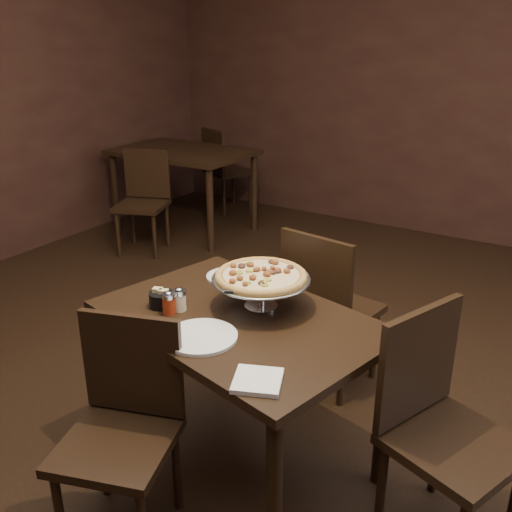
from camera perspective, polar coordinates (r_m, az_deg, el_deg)
The scene contains 16 objects.
room at distance 2.06m, azimuth 0.18°, elevation 11.38°, with size 6.04×7.04×2.84m.
dining_table at distance 2.34m, azimuth -1.70°, elevation -8.05°, with size 1.27×0.99×0.70m.
background_table at distance 5.36m, azimuth -7.29°, elevation 9.43°, with size 1.23×0.82×0.77m.
pizza_stand at distance 2.32m, azimuth 0.52°, elevation -2.06°, with size 0.41×0.41×0.17m.
parmesan_shaker at distance 2.35m, azimuth -7.68°, elevation -4.34°, with size 0.06×0.06×0.10m.
pepper_flake_shaker at distance 2.33m, azimuth -8.71°, elevation -4.67°, with size 0.06×0.06×0.10m.
packet_caddy at distance 2.40m, azimuth -9.45°, elevation -4.25°, with size 0.10×0.10×0.08m.
napkin_stack at distance 1.89m, azimuth 0.16°, elevation -12.36°, with size 0.15×0.15×0.02m, color white.
plate_left at distance 2.65m, azimuth -2.69°, elevation -2.05°, with size 0.21×0.21×0.01m, color white.
plate_near at distance 2.15m, azimuth -5.52°, elevation -8.04°, with size 0.27×0.27×0.01m, color white.
serving_spatula at distance 2.18m, azimuth -1.73°, elevation -3.70°, with size 0.14×0.14×0.02m.
chair_far at distance 2.93m, azimuth 7.10°, elevation -4.82°, with size 0.46×0.46×0.87m.
chair_near at distance 2.20m, azimuth -13.14°, elevation -15.77°, with size 0.49×0.49×0.83m.
chair_side at distance 2.20m, azimuth 17.89°, elevation -15.44°, with size 0.53×0.53×0.88m.
bg_chair_far at distance 5.99m, azimuth -3.33°, elevation 8.90°, with size 0.53×0.53×0.86m.
bg_chair_near at distance 4.96m, azimuth -11.15°, elevation 5.82°, with size 0.51×0.51×0.85m.
Camera 1 is at (1.14, -1.70, 1.76)m, focal length 40.00 mm.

